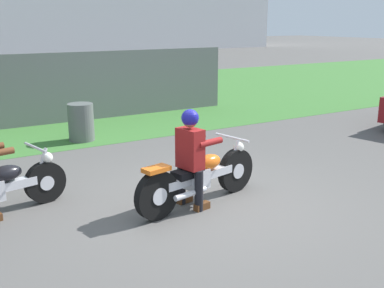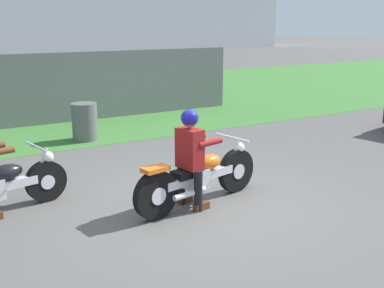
# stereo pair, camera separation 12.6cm
# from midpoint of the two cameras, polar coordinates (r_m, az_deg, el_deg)

# --- Properties ---
(ground) EXTENTS (120.00, 120.00, 0.00)m
(ground) POSITION_cam_midpoint_polar(r_m,az_deg,el_deg) (6.72, 1.83, -7.44)
(ground) COLOR #565451
(grass_verge) EXTENTS (60.00, 12.00, 0.01)m
(grass_verge) POSITION_cam_midpoint_polar(r_m,az_deg,el_deg) (15.67, -17.63, 4.85)
(grass_verge) COLOR #3D7533
(grass_verge) RESTS_ON ground
(motorcycle_lead) EXTENTS (2.20, 0.76, 0.89)m
(motorcycle_lead) POSITION_cam_midpoint_polar(r_m,az_deg,el_deg) (6.60, 1.48, -4.14)
(motorcycle_lead) COLOR black
(motorcycle_lead) RESTS_ON ground
(rider_lead) EXTENTS (0.61, 0.54, 1.41)m
(rider_lead) POSITION_cam_midpoint_polar(r_m,az_deg,el_deg) (6.36, 0.39, -0.86)
(rider_lead) COLOR black
(rider_lead) RESTS_ON ground
(trash_can) EXTENTS (0.56, 0.56, 0.83)m
(trash_can) POSITION_cam_midpoint_polar(r_m,az_deg,el_deg) (10.44, -12.78, 2.70)
(trash_can) COLOR #595E5B
(trash_can) RESTS_ON ground
(fence_segment) EXTENTS (7.00, 0.06, 1.80)m
(fence_segment) POSITION_cam_midpoint_polar(r_m,az_deg,el_deg) (12.78, -9.19, 7.29)
(fence_segment) COLOR slate
(fence_segment) RESTS_ON ground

